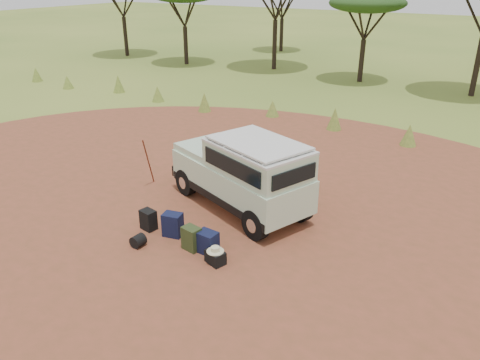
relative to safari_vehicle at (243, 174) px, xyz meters
The scene contains 12 objects.
ground 1.47m from the safari_vehicle, 111.35° to the right, with size 140.00×140.00×0.00m, color #587429.
dirt_clearing 1.47m from the safari_vehicle, 111.35° to the right, with size 23.00×23.00×0.01m, color brown.
grass_fringe 7.69m from the safari_vehicle, 92.08° to the left, with size 36.60×1.60×0.90m.
safari_vehicle is the anchor object (origin of this frame).
walking_staff 3.13m from the safari_vehicle, behind, with size 0.04×0.04×1.62m, color maroon.
backpack_black 2.68m from the safari_vehicle, 123.36° to the right, with size 0.38×0.28×0.51m, color black.
backpack_navy 2.31m from the safari_vehicle, 108.89° to the right, with size 0.45×0.32×0.59m, color #101934.
backpack_olive 2.45m from the safari_vehicle, 89.09° to the right, with size 0.41×0.29×0.56m, color #32411E.
duffel_navy 2.41m from the safari_vehicle, 79.72° to the right, with size 0.46×0.34×0.51m, color #101934.
hard_case 2.79m from the safari_vehicle, 72.19° to the right, with size 0.43×0.30×0.30m, color black.
stuff_sack 3.20m from the safari_vehicle, 110.79° to the right, with size 0.29×0.29×0.29m, color black.
safari_hat 2.74m from the safari_vehicle, 72.19° to the right, with size 0.38×0.38×0.11m.
Camera 1 is at (6.11, -8.59, 5.82)m, focal length 35.00 mm.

